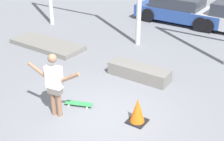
{
  "coord_description": "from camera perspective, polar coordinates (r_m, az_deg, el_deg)",
  "views": [
    {
      "loc": [
        4.12,
        -5.66,
        4.82
      ],
      "look_at": [
        -0.42,
        1.11,
        0.81
      ],
      "focal_mm": 50.0,
      "sensor_mm": 36.0,
      "label": 1
    }
  ],
  "objects": [
    {
      "name": "ground_plane",
      "position": [
        8.5,
        -1.81,
        -8.35
      ],
      "size": [
        36.0,
        36.0,
        0.0
      ],
      "primitive_type": "plane",
      "color": "slate"
    },
    {
      "name": "skateboarder",
      "position": [
        8.17,
        -10.5,
        -2.15
      ],
      "size": [
        1.54,
        0.35,
        1.79
      ],
      "rotation": [
        0.0,
        0.0,
        0.16
      ],
      "color": "#8C664C",
      "rests_on": "ground_plane"
    },
    {
      "name": "skateboard",
      "position": [
        8.95,
        -6.09,
        -6.04
      ],
      "size": [
        0.82,
        0.48,
        0.08
      ],
      "rotation": [
        0.0,
        0.0,
        0.37
      ],
      "color": "#338C4C",
      "rests_on": "ground_plane"
    },
    {
      "name": "grind_box",
      "position": [
        10.35,
        4.95,
        -0.31
      ],
      "size": [
        2.09,
        0.65,
        0.43
      ],
      "primitive_type": "cube",
      "rotation": [
        0.0,
        0.0,
        0.0
      ],
      "color": "slate",
      "rests_on": "ground_plane"
    },
    {
      "name": "manual_pad",
      "position": [
        13.19,
        -11.79,
        4.66
      ],
      "size": [
        3.21,
        1.29,
        0.19
      ],
      "primitive_type": "cube",
      "rotation": [
        0.0,
        0.0,
        -0.01
      ],
      "color": "slate",
      "rests_on": "ground_plane"
    },
    {
      "name": "parked_car_blue",
      "position": [
        16.34,
        12.22,
        10.8
      ],
      "size": [
        4.42,
        1.87,
        1.3
      ],
      "rotation": [
        0.0,
        0.0,
        0.0
      ],
      "color": "#284793",
      "rests_on": "ground_plane"
    },
    {
      "name": "traffic_cone",
      "position": [
        8.12,
        4.69,
        -7.37
      ],
      "size": [
        0.49,
        0.49,
        0.69
      ],
      "color": "black",
      "rests_on": "ground_plane"
    }
  ]
}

